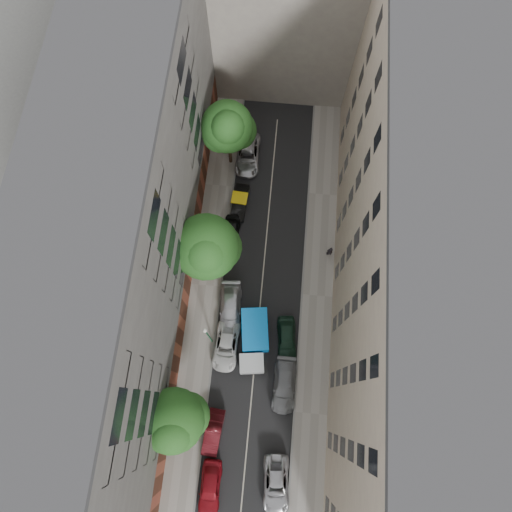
# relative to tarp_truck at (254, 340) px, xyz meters

# --- Properties ---
(ground) EXTENTS (120.00, 120.00, 0.00)m
(ground) POSITION_rel_tarp_truck_xyz_m (0.25, 5.09, -1.48)
(ground) COLOR #4C4C49
(ground) RESTS_ON ground
(road_surface) EXTENTS (8.00, 44.00, 0.02)m
(road_surface) POSITION_rel_tarp_truck_xyz_m (0.25, 5.09, -1.47)
(road_surface) COLOR black
(road_surface) RESTS_ON ground
(sidewalk_left) EXTENTS (3.00, 44.00, 0.15)m
(sidewalk_left) POSITION_rel_tarp_truck_xyz_m (-5.25, 5.09, -1.41)
(sidewalk_left) COLOR gray
(sidewalk_left) RESTS_ON ground
(sidewalk_right) EXTENTS (3.00, 44.00, 0.15)m
(sidewalk_right) POSITION_rel_tarp_truck_xyz_m (5.75, 5.09, -1.41)
(sidewalk_right) COLOR gray
(sidewalk_right) RESTS_ON ground
(building_left) EXTENTS (8.00, 44.00, 20.00)m
(building_left) POSITION_rel_tarp_truck_xyz_m (-10.75, 5.09, 8.52)
(building_left) COLOR #4F4C49
(building_left) RESTS_ON ground
(building_right) EXTENTS (8.00, 44.00, 20.00)m
(building_right) POSITION_rel_tarp_truck_xyz_m (11.25, 5.09, 8.52)
(building_right) COLOR #C4B298
(building_right) RESTS_ON ground
(tarp_truck) EXTENTS (3.02, 6.09, 2.69)m
(tarp_truck) POSITION_rel_tarp_truck_xyz_m (0.00, 0.00, 0.00)
(tarp_truck) COLOR black
(tarp_truck) RESTS_ON ground
(car_left_0) EXTENTS (1.83, 4.44, 1.51)m
(car_left_0) POSITION_rel_tarp_truck_xyz_m (-2.55, -12.69, -0.73)
(car_left_0) COLOR maroon
(car_left_0) RESTS_ON ground
(car_left_1) EXTENTS (1.77, 4.16, 1.34)m
(car_left_1) POSITION_rel_tarp_truck_xyz_m (-2.84, -8.31, -0.82)
(car_left_1) COLOR #4A0E14
(car_left_1) RESTS_ON ground
(car_left_2) EXTENTS (2.36, 4.85, 1.33)m
(car_left_2) POSITION_rel_tarp_truck_xyz_m (-2.55, -0.71, -0.82)
(car_left_2) COLOR silver
(car_left_2) RESTS_ON ground
(car_left_3) EXTENTS (2.47, 5.33, 1.51)m
(car_left_3) POSITION_rel_tarp_truck_xyz_m (-2.55, 2.89, -0.73)
(car_left_3) COLOR silver
(car_left_3) RESTS_ON ground
(car_left_4) EXTENTS (1.68, 4.13, 1.40)m
(car_left_4) POSITION_rel_tarp_truck_xyz_m (-3.35, 10.49, -0.78)
(car_left_4) COLOR black
(car_left_4) RESTS_ON ground
(car_left_5) EXTENTS (1.67, 4.18, 1.35)m
(car_left_5) POSITION_rel_tarp_truck_xyz_m (-2.83, 14.09, -0.81)
(car_left_5) COLOR black
(car_left_5) RESTS_ON ground
(car_left_6) EXTENTS (2.61, 5.46, 1.50)m
(car_left_6) POSITION_rel_tarp_truck_xyz_m (-2.55, 19.69, -0.73)
(car_left_6) COLOR #B0AFB4
(car_left_6) RESTS_ON ground
(car_right_0) EXTENTS (2.59, 4.96, 1.33)m
(car_right_0) POSITION_rel_tarp_truck_xyz_m (3.05, -11.91, -0.82)
(car_right_0) COLOR #B3B3B8
(car_right_0) RESTS_ON ground
(car_right_1) EXTENTS (2.08, 5.09, 1.48)m
(car_right_1) POSITION_rel_tarp_truck_xyz_m (3.14, -3.71, -0.75)
(car_right_1) COLOR slate
(car_right_1) RESTS_ON ground
(car_right_2) EXTENTS (2.22, 4.55, 1.50)m
(car_right_2) POSITION_rel_tarp_truck_xyz_m (3.05, 0.49, -0.74)
(car_right_2) COLOR #152F21
(car_right_2) RESTS_ON ground
(tree_near) EXTENTS (5.40, 5.14, 8.14)m
(tree_near) POSITION_rel_tarp_truck_xyz_m (-5.62, -7.52, 3.99)
(tree_near) COLOR #382619
(tree_near) RESTS_ON sidewalk_left
(tree_mid) EXTENTS (6.14, 5.99, 8.70)m
(tree_mid) POSITION_rel_tarp_truck_xyz_m (-4.83, 7.05, 4.21)
(tree_mid) COLOR #382619
(tree_mid) RESTS_ON sidewalk_left
(tree_far) EXTENTS (5.28, 5.01, 9.22)m
(tree_far) POSITION_rel_tarp_truck_xyz_m (-4.26, 18.98, 4.92)
(tree_far) COLOR #382619
(tree_far) RESTS_ON sidewalk_left
(lamp_post) EXTENTS (0.36, 0.36, 6.88)m
(lamp_post) POSITION_rel_tarp_truck_xyz_m (-3.95, -0.31, 2.87)
(lamp_post) COLOR #1A5E33
(lamp_post) RESTS_ON sidewalk_left
(pedestrian) EXTENTS (0.72, 0.55, 1.78)m
(pedestrian) POSITION_rel_tarp_truck_xyz_m (6.65, 9.46, -0.44)
(pedestrian) COLOR black
(pedestrian) RESTS_ON sidewalk_right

